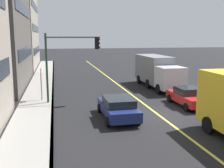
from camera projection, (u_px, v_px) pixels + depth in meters
The scene contains 9 objects.
ground at pixel (157, 114), 17.75m from camera, with size 200.00×200.00×0.00m, color black.
sidewalk_slab at pixel (32, 121), 16.07m from camera, with size 80.00×2.54×0.15m, color gray.
curb_edge at pixel (52, 120), 16.32m from camera, with size 80.00×0.16×0.15m, color slate.
lane_stripe_center at pixel (157, 114), 17.74m from camera, with size 80.00×0.16×0.01m, color #D8CC4C.
car_navy at pixel (118, 107), 16.68m from camera, with size 4.45×2.03×1.38m.
car_red at pixel (189, 97), 19.73m from camera, with size 4.16×2.01×1.38m.
truck_gray at pixel (157, 71), 26.98m from camera, with size 8.27×2.45×3.13m.
traffic_light_mast at pixel (68, 55), 20.01m from camera, with size 0.28×4.14×5.34m.
street_sign_post at pixel (41, 82), 20.88m from camera, with size 0.60×0.08×2.64m.
Camera 1 is at (-16.10, 6.55, 5.09)m, focal length 42.74 mm.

